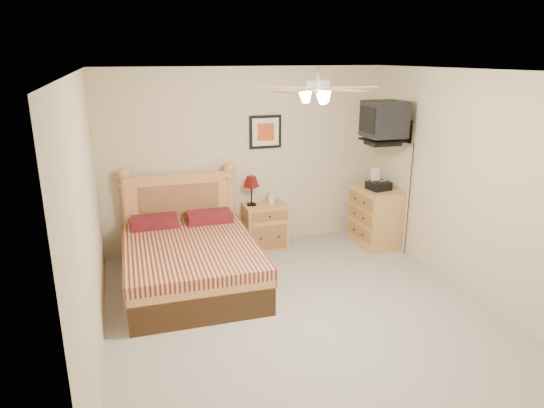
{
  "coord_description": "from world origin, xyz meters",
  "views": [
    {
      "loc": [
        -1.72,
        -4.19,
        2.63
      ],
      "look_at": [
        -0.06,
        0.9,
        0.99
      ],
      "focal_mm": 32.0,
      "sensor_mm": 36.0,
      "label": 1
    }
  ],
  "objects": [
    {
      "name": "ceiling",
      "position": [
        0.0,
        0.0,
        2.5
      ],
      "size": [
        4.0,
        4.5,
        0.04
      ],
      "primitive_type": "cube",
      "color": "white",
      "rests_on": "ground"
    },
    {
      "name": "bed",
      "position": [
        -1.0,
        1.12,
        0.63
      ],
      "size": [
        1.53,
        1.99,
        1.27
      ],
      "primitive_type": null,
      "rotation": [
        0.0,
        0.0,
        -0.02
      ],
      "color": "#C0804F",
      "rests_on": "ground"
    },
    {
      "name": "framed_picture",
      "position": [
        0.27,
        2.23,
        1.62
      ],
      "size": [
        0.46,
        0.04,
        0.46
      ],
      "primitive_type": "cube",
      "color": "black",
      "rests_on": "wall_back"
    },
    {
      "name": "dresser",
      "position": [
        1.73,
        1.63,
        0.42
      ],
      "size": [
        0.52,
        0.73,
        0.83
      ],
      "primitive_type": "cube",
      "rotation": [
        0.0,
        0.0,
        0.05
      ],
      "color": "#B38348",
      "rests_on": "ground"
    },
    {
      "name": "wall_front",
      "position": [
        0.0,
        -2.25,
        1.25
      ],
      "size": [
        4.0,
        0.04,
        2.5
      ],
      "primitive_type": "cube",
      "color": "#C9B894",
      "rests_on": "ground"
    },
    {
      "name": "ceiling_fan",
      "position": [
        0.0,
        -0.2,
        2.36
      ],
      "size": [
        1.14,
        1.14,
        0.28
      ],
      "primitive_type": null,
      "color": "white",
      "rests_on": "ceiling"
    },
    {
      "name": "wall_tv",
      "position": [
        1.75,
        1.34,
        1.81
      ],
      "size": [
        0.56,
        0.46,
        0.58
      ],
      "primitive_type": null,
      "color": "black",
      "rests_on": "wall_right"
    },
    {
      "name": "wall_left",
      "position": [
        -2.0,
        0.0,
        1.25
      ],
      "size": [
        0.04,
        4.5,
        2.5
      ],
      "primitive_type": "cube",
      "color": "#C9B894",
      "rests_on": "ground"
    },
    {
      "name": "fax_machine",
      "position": [
        1.73,
        1.59,
        0.98
      ],
      "size": [
        0.32,
        0.34,
        0.3
      ],
      "primitive_type": null,
      "rotation": [
        0.0,
        0.0,
        0.16
      ],
      "color": "black",
      "rests_on": "dresser"
    },
    {
      "name": "magazine_upper",
      "position": [
        1.78,
        1.92,
        0.87
      ],
      "size": [
        0.27,
        0.33,
        0.02
      ],
      "primitive_type": "imported",
      "rotation": [
        0.0,
        0.0,
        0.21
      ],
      "color": "gray",
      "rests_on": "magazine_lower"
    },
    {
      "name": "wall_right",
      "position": [
        2.0,
        0.0,
        1.25
      ],
      "size": [
        0.04,
        4.5,
        2.5
      ],
      "primitive_type": "cube",
      "color": "#C9B894",
      "rests_on": "ground"
    },
    {
      "name": "lotion_bottle",
      "position": [
        0.28,
        1.99,
        0.76
      ],
      "size": [
        0.1,
        0.11,
        0.25
      ],
      "primitive_type": "imported",
      "rotation": [
        0.0,
        0.0,
        -0.08
      ],
      "color": "silver",
      "rests_on": "nightstand"
    },
    {
      "name": "magazine_lower",
      "position": [
        1.75,
        1.91,
        0.84
      ],
      "size": [
        0.2,
        0.26,
        0.02
      ],
      "primitive_type": "imported",
      "rotation": [
        0.0,
        0.0,
        0.07
      ],
      "color": "beige",
      "rests_on": "dresser"
    },
    {
      "name": "nightstand",
      "position": [
        0.19,
        2.0,
        0.32
      ],
      "size": [
        0.59,
        0.45,
        0.63
      ],
      "primitive_type": "cube",
      "rotation": [
        0.0,
        0.0,
        -0.02
      ],
      "color": "#C18545",
      "rests_on": "ground"
    },
    {
      "name": "floor",
      "position": [
        0.0,
        0.0,
        0.0
      ],
      "size": [
        4.5,
        4.5,
        0.0
      ],
      "primitive_type": "plane",
      "color": "#9A958B",
      "rests_on": "ground"
    },
    {
      "name": "table_lamp",
      "position": [
        0.01,
        2.06,
        0.84
      ],
      "size": [
        0.27,
        0.27,
        0.42
      ],
      "primitive_type": null,
      "rotation": [
        0.0,
        0.0,
        -0.21
      ],
      "color": "#591011",
      "rests_on": "nightstand"
    },
    {
      "name": "wall_back",
      "position": [
        0.0,
        2.25,
        1.25
      ],
      "size": [
        4.0,
        0.04,
        2.5
      ],
      "primitive_type": "cube",
      "color": "#C9B894",
      "rests_on": "ground"
    }
  ]
}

